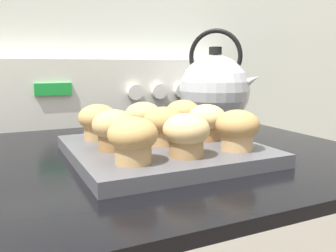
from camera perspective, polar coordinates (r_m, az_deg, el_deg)
name	(u,v)px	position (r m, az deg, el deg)	size (l,w,h in m)	color
wall_back	(105,21)	(1.05, -10.09, 16.32)	(8.00, 0.05, 2.40)	silver
control_panel	(113,92)	(0.99, -8.79, 5.43)	(0.71, 0.07, 0.18)	silver
muffin_pan	(163,150)	(0.63, -0.86, -3.89)	(0.32, 0.32, 0.02)	#4C4C51
muffin_r0_c0	(133,139)	(0.51, -5.66, -2.06)	(0.07, 0.07, 0.07)	tan
muffin_r0_c1	(186,134)	(0.54, 2.95, -1.26)	(0.07, 0.07, 0.07)	#A37A4C
muffin_r0_c2	(237,129)	(0.60, 11.07, -0.44)	(0.07, 0.07, 0.07)	tan
muffin_r1_c0	(114,129)	(0.59, -8.65, -0.41)	(0.07, 0.07, 0.07)	olive
muffin_r1_c1	(163,125)	(0.62, -0.76, 0.23)	(0.07, 0.07, 0.07)	tan
muffin_r1_c2	(207,121)	(0.67, 6.23, 0.79)	(0.07, 0.07, 0.07)	olive
muffin_r2_c0	(98,121)	(0.68, -11.18, 0.81)	(0.07, 0.07, 0.07)	tan
muffin_r2_c1	(143,118)	(0.71, -3.99, 1.33)	(0.07, 0.07, 0.07)	tan
muffin_r2_c2	(183,115)	(0.75, 2.41, 1.79)	(0.07, 0.07, 0.07)	olive
tea_kettle	(215,89)	(0.96, 7.54, 5.92)	(0.19, 0.20, 0.25)	#ADAFB5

